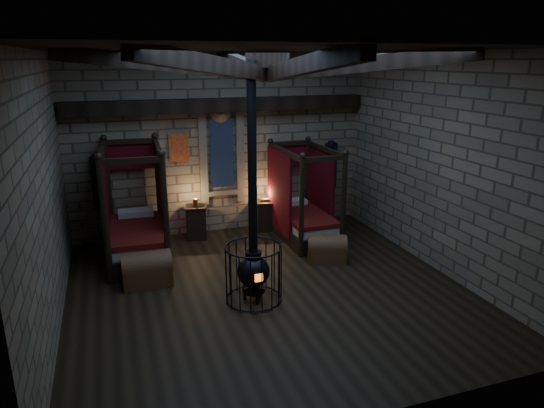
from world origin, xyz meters
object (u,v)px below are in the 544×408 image
object	(u,v)px
trunk_right	(327,249)
bed_left	(137,231)
bed_right	(303,216)
stove	(253,268)
trunk_left	(147,270)

from	to	relation	value
trunk_right	bed_left	bearing A→B (deg)	179.73
bed_right	stove	xyz separation A→B (m)	(-1.99, -2.61, 0.09)
bed_left	trunk_right	size ratio (longest dim) A/B	2.60
trunk_left	stove	xyz separation A→B (m)	(1.70, -1.26, 0.32)
bed_left	stove	size ratio (longest dim) A/B	0.59
bed_left	trunk_right	bearing A→B (deg)	-18.96
stove	bed_left	bearing A→B (deg)	120.84
bed_right	trunk_right	bearing A→B (deg)	-92.19
bed_left	bed_right	distance (m)	3.74
bed_left	trunk_left	size ratio (longest dim) A/B	2.64
trunk_right	stove	distance (m)	2.30
bed_left	bed_right	size ratio (longest dim) A/B	1.11
stove	trunk_right	bearing A→B (deg)	28.29
trunk_left	stove	world-z (taller)	stove
bed_right	trunk_right	size ratio (longest dim) A/B	2.34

